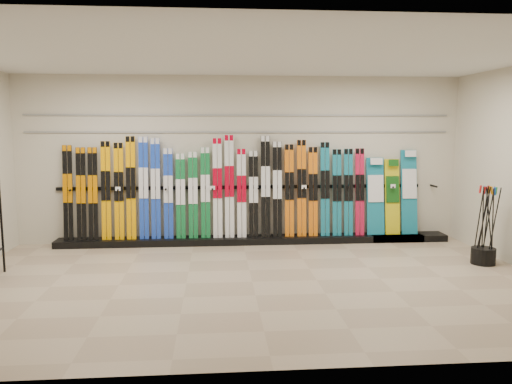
{
  "coord_description": "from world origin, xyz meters",
  "views": [
    {
      "loc": [
        -0.48,
        -6.54,
        2.08
      ],
      "look_at": [
        0.13,
        1.0,
        1.1
      ],
      "focal_mm": 35.0,
      "sensor_mm": 36.0,
      "label": 1
    }
  ],
  "objects": [
    {
      "name": "pole_bin",
      "position": [
        3.6,
        0.61,
        0.12
      ],
      "size": [
        0.36,
        0.36,
        0.25
      ],
      "primitive_type": "cylinder",
      "color": "black",
      "rests_on": "floor"
    },
    {
      "name": "ski_rack_base",
      "position": [
        0.22,
        2.28,
        0.06
      ],
      "size": [
        8.0,
        0.4,
        0.12
      ],
      "primitive_type": "cube",
      "color": "black",
      "rests_on": "floor"
    },
    {
      "name": "ski_poles",
      "position": [
        3.62,
        0.62,
        0.61
      ],
      "size": [
        0.27,
        0.38,
        1.18
      ],
      "color": "black",
      "rests_on": "pole_bin"
    },
    {
      "name": "ceiling",
      "position": [
        0.0,
        0.0,
        3.0
      ],
      "size": [
        8.0,
        8.0,
        0.0
      ],
      "primitive_type": "plane",
      "rotation": [
        3.14,
        0.0,
        0.0
      ],
      "color": "silver",
      "rests_on": "back_wall"
    },
    {
      "name": "back_wall",
      "position": [
        0.0,
        2.5,
        1.5
      ],
      "size": [
        8.0,
        0.0,
        8.0
      ],
      "primitive_type": "plane",
      "rotation": [
        1.57,
        0.0,
        0.0
      ],
      "color": "beige",
      "rests_on": "floor"
    },
    {
      "name": "slatwall_rail_0",
      "position": [
        0.0,
        2.48,
        2.0
      ],
      "size": [
        7.6,
        0.02,
        0.03
      ],
      "primitive_type": "cube",
      "color": "gray",
      "rests_on": "back_wall"
    },
    {
      "name": "slatwall_rail_1",
      "position": [
        0.0,
        2.48,
        2.3
      ],
      "size": [
        7.6,
        0.02,
        0.03
      ],
      "primitive_type": "cube",
      "color": "gray",
      "rests_on": "back_wall"
    },
    {
      "name": "snowboards",
      "position": [
        2.77,
        2.35,
        0.84
      ],
      "size": [
        0.95,
        0.24,
        1.55
      ],
      "color": "#14728C",
      "rests_on": "ski_rack_base"
    },
    {
      "name": "floor",
      "position": [
        0.0,
        0.0,
        0.0
      ],
      "size": [
        8.0,
        8.0,
        0.0
      ],
      "primitive_type": "plane",
      "color": "#9D866C",
      "rests_on": "ground"
    },
    {
      "name": "skis",
      "position": [
        -0.47,
        2.31,
        0.95
      ],
      "size": [
        5.37,
        0.19,
        1.83
      ],
      "color": "black",
      "rests_on": "ski_rack_base"
    }
  ]
}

